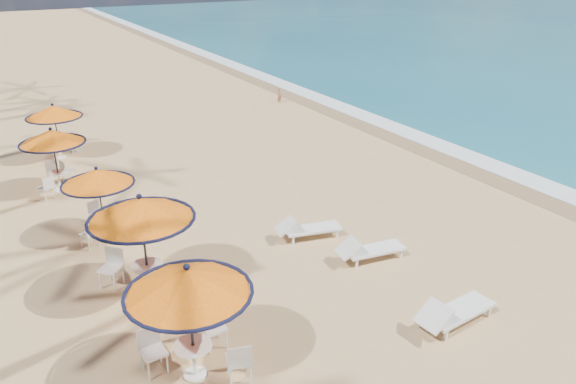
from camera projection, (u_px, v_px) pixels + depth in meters
name	position (u px, v px, depth m)	size (l,w,h in m)	color
ground	(386.00, 303.00, 13.07)	(160.00, 160.00, 0.00)	tan
foam_strip	(408.00, 133.00, 25.28)	(1.20, 140.00, 0.04)	white
wetsand_band	(392.00, 136.00, 24.87)	(1.40, 140.00, 0.02)	olive
station_0	(190.00, 294.00, 10.18)	(2.37, 2.37, 2.48)	black
station_1	(142.00, 218.00, 12.73)	(2.47, 2.47, 2.58)	black
station_2	(98.00, 186.00, 15.59)	(2.03, 2.03, 2.11)	black
station_3	(52.00, 144.00, 18.63)	(2.15, 2.15, 2.25)	black
station_4	(56.00, 117.00, 21.73)	(2.12, 2.18, 2.21)	black
lounger_near	(453.00, 312.00, 12.17)	(2.09, 0.83, 0.73)	white
lounger_mid	(369.00, 249.00, 14.78)	(1.94, 0.84, 0.67)	white
lounger_far	(306.00, 228.00, 15.92)	(1.96, 0.98, 0.67)	white
person	(279.00, 95.00, 30.17)	(0.32, 0.21, 0.89)	#915E4A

